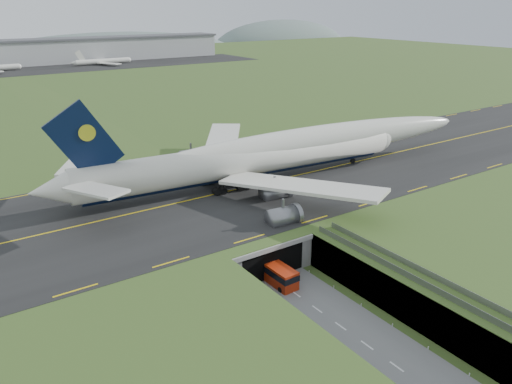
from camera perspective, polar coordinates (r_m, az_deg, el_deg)
ground at (r=77.77m, az=5.52°, el=-12.30°), size 900.00×900.00×0.00m
airfield_deck at (r=76.19m, az=5.60°, el=-10.41°), size 800.00×800.00×6.00m
trench_road at (r=73.16m, az=9.38°, el=-14.78°), size 12.00×75.00×0.20m
taxiway at (r=99.67m, az=-6.47°, el=-0.71°), size 800.00×44.00×0.18m
tunnel_portal at (r=87.84m, az=-1.36°, el=-5.60°), size 17.00×22.30×6.00m
guideway at (r=71.79m, az=22.75°, el=-12.05°), size 3.00×53.00×7.05m
jumbo_jet at (r=109.24m, az=2.46°, el=4.52°), size 104.43×65.12×21.62m
shuttle_tram at (r=80.96m, az=2.44°, el=-9.34°), size 3.15×7.82×3.16m
distant_hills at (r=493.53m, az=-22.20°, el=13.84°), size 700.00×91.00×60.00m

